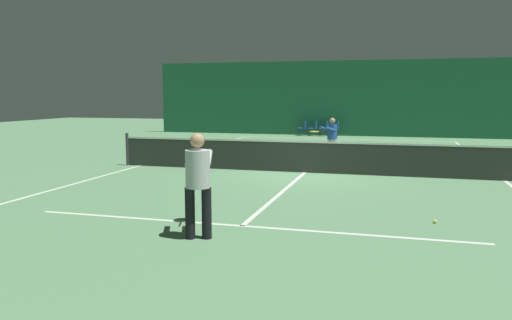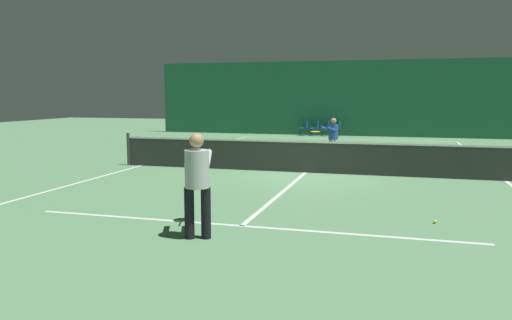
{
  "view_description": "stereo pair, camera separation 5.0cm",
  "coord_description": "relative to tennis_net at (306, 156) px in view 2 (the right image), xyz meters",
  "views": [
    {
      "loc": [
        2.55,
        -14.66,
        2.31
      ],
      "look_at": [
        -0.18,
        -4.83,
        0.98
      ],
      "focal_mm": 35.0,
      "sensor_mm": 36.0,
      "label": 1
    },
    {
      "loc": [
        2.6,
        -14.65,
        2.31
      ],
      "look_at": [
        -0.18,
        -4.83,
        0.98
      ],
      "focal_mm": 35.0,
      "sensor_mm": 36.0,
      "label": 2
    }
  ],
  "objects": [
    {
      "name": "court_line_sideline_left",
      "position": [
        -5.5,
        0.0,
        -0.51
      ],
      "size": [
        0.1,
        23.8,
        0.0
      ],
      "color": "silver",
      "rests_on": "ground"
    },
    {
      "name": "courtside_chair_2",
      "position": [
        -1.25,
        13.6,
        -0.03
      ],
      "size": [
        0.44,
        0.44,
        0.84
      ],
      "rotation": [
        0.0,
        0.0,
        -1.57
      ],
      "color": "#2D2D2D",
      "rests_on": "ground"
    },
    {
      "name": "backdrop_curtain",
      "position": [
        0.0,
        14.15,
        1.61
      ],
      "size": [
        23.0,
        0.12,
        4.25
      ],
      "color": "#1E5B3D",
      "rests_on": "ground"
    },
    {
      "name": "court_line_service_far",
      "position": [
        0.0,
        6.4,
        -0.51
      ],
      "size": [
        8.25,
        0.1,
        0.0
      ],
      "color": "silver",
      "rests_on": "ground"
    },
    {
      "name": "court_line_centre",
      "position": [
        0.0,
        0.0,
        -0.51
      ],
      "size": [
        0.1,
        12.8,
        0.0
      ],
      "color": "silver",
      "rests_on": "ground"
    },
    {
      "name": "courtside_chair_1",
      "position": [
        -1.88,
        13.6,
        -0.03
      ],
      "size": [
        0.44,
        0.44,
        0.84
      ],
      "rotation": [
        0.0,
        0.0,
        -1.57
      ],
      "color": "#2D2D2D",
      "rests_on": "ground"
    },
    {
      "name": "player_near",
      "position": [
        -0.47,
        -7.29,
        0.49
      ],
      "size": [
        0.75,
        1.41,
        1.71
      ],
      "rotation": [
        0.0,
        0.0,
        1.87
      ],
      "color": "black",
      "rests_on": "ground"
    },
    {
      "name": "court_line_baseline_far",
      "position": [
        0.0,
        11.9,
        -0.51
      ],
      "size": [
        11.0,
        0.1,
        0.0
      ],
      "color": "silver",
      "rests_on": "ground"
    },
    {
      "name": "court_line_service_near",
      "position": [
        0.0,
        -6.4,
        -0.51
      ],
      "size": [
        8.25,
        0.1,
        0.0
      ],
      "color": "silver",
      "rests_on": "ground"
    },
    {
      "name": "ground_plane",
      "position": [
        0.0,
        0.0,
        -0.51
      ],
      "size": [
        60.0,
        60.0,
        0.0
      ],
      "primitive_type": "plane",
      "color": "#56845B"
    },
    {
      "name": "courtside_chair_3",
      "position": [
        -0.63,
        13.6,
        -0.03
      ],
      "size": [
        0.44,
        0.44,
        0.84
      ],
      "rotation": [
        0.0,
        0.0,
        -1.57
      ],
      "color": "#2D2D2D",
      "rests_on": "ground"
    },
    {
      "name": "court_line_sideline_right",
      "position": [
        5.5,
        0.0,
        -0.51
      ],
      "size": [
        0.1,
        23.8,
        0.0
      ],
      "color": "silver",
      "rests_on": "ground"
    },
    {
      "name": "player_far",
      "position": [
        0.38,
        3.2,
        0.36
      ],
      "size": [
        1.0,
        1.24,
        1.5
      ],
      "rotation": [
        0.0,
        0.0,
        -2.18
      ],
      "color": "beige",
      "rests_on": "ground"
    },
    {
      "name": "tennis_ball",
      "position": [
        3.32,
        -5.28,
        -0.48
      ],
      "size": [
        0.07,
        0.07,
        0.07
      ],
      "color": "#D1DB33",
      "rests_on": "ground"
    },
    {
      "name": "tennis_net",
      "position": [
        0.0,
        0.0,
        0.0
      ],
      "size": [
        12.0,
        0.1,
        1.07
      ],
      "color": "#2D332D",
      "rests_on": "ground"
    },
    {
      "name": "courtside_chair_0",
      "position": [
        -2.5,
        13.6,
        -0.03
      ],
      "size": [
        0.44,
        0.44,
        0.84
      ],
      "rotation": [
        0.0,
        0.0,
        -1.57
      ],
      "color": "#2D2D2D",
      "rests_on": "ground"
    }
  ]
}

